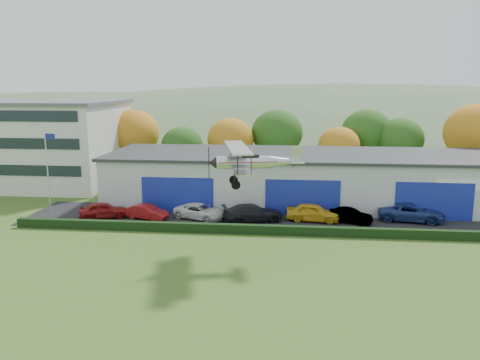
# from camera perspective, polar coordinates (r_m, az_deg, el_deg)

# --- Properties ---
(ground) EXTENTS (300.00, 300.00, 0.00)m
(ground) POSITION_cam_1_polar(r_m,az_deg,el_deg) (26.77, -2.91, -16.61)
(ground) COLOR #3D5D1D
(ground) RESTS_ON ground
(apron) EXTENTS (48.00, 9.00, 0.05)m
(apron) POSITION_cam_1_polar(r_m,az_deg,el_deg) (46.12, 4.74, -4.54)
(apron) COLOR black
(apron) RESTS_ON ground
(hedge) EXTENTS (46.00, 0.60, 0.80)m
(hedge) POSITION_cam_1_polar(r_m,az_deg,el_deg) (41.41, 4.62, -5.83)
(hedge) COLOR black
(hedge) RESTS_ON ground
(hangar) EXTENTS (40.60, 12.60, 5.30)m
(hangar) POSITION_cam_1_polar(r_m,az_deg,el_deg) (52.33, 7.13, 0.25)
(hangar) COLOR #B2B7BC
(hangar) RESTS_ON ground
(office_block) EXTENTS (20.60, 15.60, 10.40)m
(office_block) POSITION_cam_1_polar(r_m,az_deg,el_deg) (66.84, -22.60, 4.06)
(office_block) COLOR silver
(office_block) RESTS_ON ground
(flagpole) EXTENTS (1.05, 0.10, 8.00)m
(flagpole) POSITION_cam_1_polar(r_m,az_deg,el_deg) (51.73, -21.40, 1.83)
(flagpole) COLOR silver
(flagpole) RESTS_ON ground
(tree_belt) EXTENTS (75.70, 13.22, 10.12)m
(tree_belt) POSITION_cam_1_polar(r_m,az_deg,el_deg) (64.46, 3.26, 5.02)
(tree_belt) COLOR #3D2614
(tree_belt) RESTS_ON ground
(distant_hills) EXTENTS (430.00, 196.00, 56.00)m
(distant_hills) POSITION_cam_1_polar(r_m,az_deg,el_deg) (165.58, 2.94, 2.26)
(distant_hills) COLOR #4C6642
(distant_hills) RESTS_ON ground
(car_0) EXTENTS (4.79, 3.27, 1.51)m
(car_0) POSITION_cam_1_polar(r_m,az_deg,el_deg) (47.81, -15.56, -3.39)
(car_0) COLOR maroon
(car_0) RESTS_ON apron
(car_1) EXTENTS (4.33, 2.71, 1.35)m
(car_1) POSITION_cam_1_polar(r_m,az_deg,el_deg) (46.53, -10.74, -3.67)
(car_1) COLOR maroon
(car_1) RESTS_ON apron
(car_2) EXTENTS (5.50, 4.05, 1.39)m
(car_2) POSITION_cam_1_polar(r_m,az_deg,el_deg) (45.98, -4.63, -3.66)
(car_2) COLOR silver
(car_2) RESTS_ON apron
(car_3) EXTENTS (5.92, 3.76, 1.60)m
(car_3) POSITION_cam_1_polar(r_m,az_deg,el_deg) (44.92, 1.47, -3.84)
(car_3) COLOR black
(car_3) RESTS_ON apron
(car_4) EXTENTS (5.05, 2.55, 1.65)m
(car_4) POSITION_cam_1_polar(r_m,az_deg,el_deg) (45.52, 8.49, -3.73)
(car_4) COLOR gold
(car_4) RESTS_ON apron
(car_5) EXTENTS (4.26, 2.69, 1.32)m
(car_5) POSITION_cam_1_polar(r_m,az_deg,el_deg) (45.60, 12.60, -4.07)
(car_5) COLOR gray
(car_5) RESTS_ON apron
(car_6) EXTENTS (6.23, 3.58, 1.63)m
(car_6) POSITION_cam_1_polar(r_m,az_deg,el_deg) (47.75, 19.25, -3.55)
(car_6) COLOR navy
(car_6) RESTS_ON apron
(biplane) EXTENTS (6.92, 7.89, 2.93)m
(biplane) POSITION_cam_1_polar(r_m,az_deg,el_deg) (35.52, 1.32, 2.25)
(biplane) COLOR #BBBBC2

